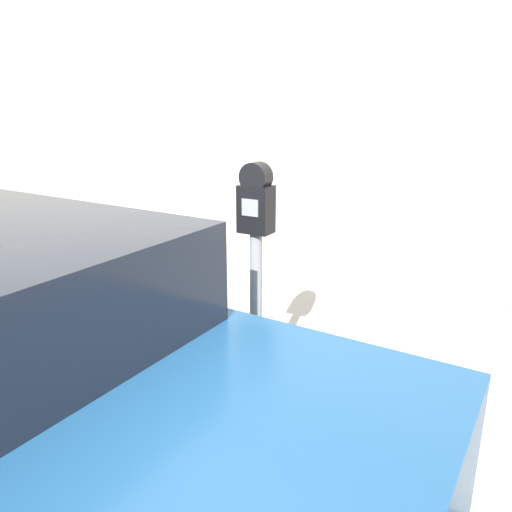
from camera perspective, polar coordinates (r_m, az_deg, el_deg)
sidewalk at (r=4.31m, az=9.72°, el=-9.45°), size 24.00×2.80×0.11m
building_facade at (r=5.69m, az=18.27°, el=21.59°), size 24.00×0.30×4.98m
parking_meter at (r=2.99m, az=-0.00°, el=0.90°), size 0.20×0.14×1.53m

